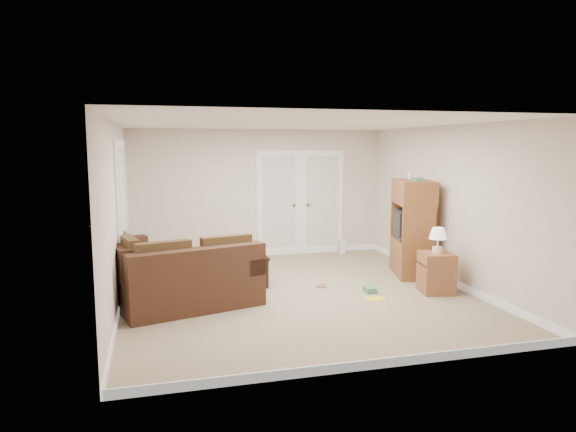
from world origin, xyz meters
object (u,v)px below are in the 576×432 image
object	(u,v)px
sectional_sofa	(157,274)
side_cabinet	(437,269)
coffee_table	(243,264)
tv_armoire	(412,227)

from	to	relation	value
sectional_sofa	side_cabinet	distance (m)	4.10
sectional_sofa	coffee_table	size ratio (longest dim) A/B	2.43
sectional_sofa	side_cabinet	world-z (taller)	side_cabinet
sectional_sofa	side_cabinet	bearing A→B (deg)	-26.66
sectional_sofa	tv_armoire	distance (m)	4.22
tv_armoire	side_cabinet	xyz separation A→B (m)	(-0.16, -1.07, -0.46)
coffee_table	tv_armoire	world-z (taller)	tv_armoire
tv_armoire	sectional_sofa	bearing A→B (deg)	-161.27
coffee_table	side_cabinet	distance (m)	3.03
coffee_table	tv_armoire	bearing A→B (deg)	-9.73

